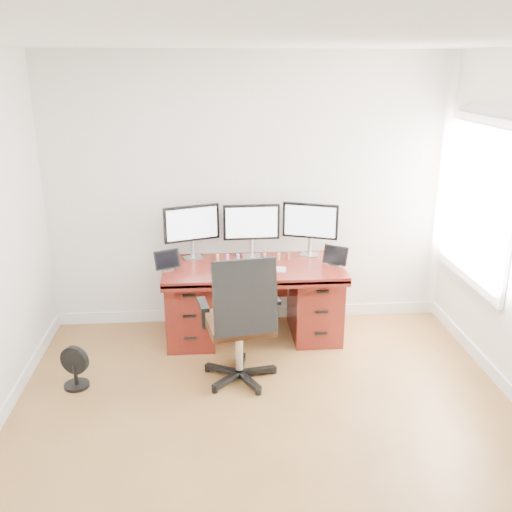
{
  "coord_description": "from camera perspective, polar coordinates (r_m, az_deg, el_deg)",
  "views": [
    {
      "loc": [
        -0.37,
        -3.27,
        2.59
      ],
      "look_at": [
        0.0,
        1.5,
        0.95
      ],
      "focal_mm": 40.0,
      "sensor_mm": 36.0,
      "label": 1
    }
  ],
  "objects": [
    {
      "name": "office_chair",
      "position": [
        4.8,
        -1.56,
        -8.52
      ],
      "size": [
        0.71,
        0.71,
        1.15
      ],
      "rotation": [
        0.0,
        0.0,
        0.17
      ],
      "color": "black",
      "rests_on": "ground"
    },
    {
      "name": "floor_fan",
      "position": [
        5.05,
        -17.66,
        -10.64
      ],
      "size": [
        0.25,
        0.21,
        0.36
      ],
      "rotation": [
        0.0,
        0.0,
        -0.37
      ],
      "color": "black",
      "rests_on": "ground"
    },
    {
      "name": "trackpad",
      "position": [
        5.3,
        2.27,
        -1.35
      ],
      "size": [
        0.15,
        0.15,
        0.01
      ],
      "primitive_type": "cube",
      "rotation": [
        0.0,
        0.0,
        -0.14
      ],
      "color": "silver",
      "rests_on": "desk"
    },
    {
      "name": "figurine_brown",
      "position": [
        5.57,
        3.24,
        0.04
      ],
      "size": [
        0.03,
        0.03,
        0.07
      ],
      "color": "brown",
      "rests_on": "desk"
    },
    {
      "name": "ground",
      "position": [
        4.18,
        1.7,
        -19.3
      ],
      "size": [
        4.5,
        4.5,
        0.0
      ],
      "primitive_type": "plane",
      "color": "brown",
      "rests_on": "ground"
    },
    {
      "name": "monitor_left",
      "position": [
        5.55,
        -6.45,
        3.07
      ],
      "size": [
        0.53,
        0.21,
        0.53
      ],
      "rotation": [
        0.0,
        0.0,
        0.33
      ],
      "color": "silver",
      "rests_on": "desk"
    },
    {
      "name": "monitor_right",
      "position": [
        5.63,
        5.45,
        3.33
      ],
      "size": [
        0.53,
        0.23,
        0.53
      ],
      "rotation": [
        0.0,
        0.0,
        -0.36
      ],
      "color": "silver",
      "rests_on": "desk"
    },
    {
      "name": "figurine_orange",
      "position": [
        5.52,
        -3.86,
        -0.14
      ],
      "size": [
        0.03,
        0.03,
        0.07
      ],
      "color": "#E7A75B",
      "rests_on": "desk"
    },
    {
      "name": "phone",
      "position": [
        5.4,
        0.34,
        -0.93
      ],
      "size": [
        0.15,
        0.11,
        0.01
      ],
      "primitive_type": "cube",
      "rotation": [
        0.0,
        0.0,
        -0.39
      ],
      "color": "black",
      "rests_on": "desk"
    },
    {
      "name": "desk",
      "position": [
        5.56,
        -0.27,
        -4.25
      ],
      "size": [
        1.7,
        0.8,
        0.75
      ],
      "color": "#581611",
      "rests_on": "ground"
    },
    {
      "name": "keyboard",
      "position": [
        5.24,
        -0.61,
        -1.55
      ],
      "size": [
        0.3,
        0.18,
        0.01
      ],
      "primitive_type": "cube",
      "rotation": [
        0.0,
        0.0,
        0.23
      ],
      "color": "silver",
      "rests_on": "desk"
    },
    {
      "name": "figurine_blue",
      "position": [
        5.52,
        -1.81,
        -0.09
      ],
      "size": [
        0.03,
        0.03,
        0.07
      ],
      "color": "#4A78EB",
      "rests_on": "desk"
    },
    {
      "name": "back_wall",
      "position": [
        5.67,
        -0.59,
        6.29
      ],
      "size": [
        4.0,
        0.1,
        2.7
      ],
      "primitive_type": "cube",
      "color": "white",
      "rests_on": "ground"
    },
    {
      "name": "monitor_center",
      "position": [
        5.56,
        -0.46,
        3.22
      ],
      "size": [
        0.55,
        0.14,
        0.53
      ],
      "rotation": [
        0.0,
        0.0,
        0.03
      ],
      "color": "silver",
      "rests_on": "desk"
    },
    {
      "name": "tablet_left",
      "position": [
        5.33,
        -8.88,
        -0.52
      ],
      "size": [
        0.25,
        0.16,
        0.19
      ],
      "rotation": [
        0.0,
        0.0,
        0.41
      ],
      "color": "silver",
      "rests_on": "desk"
    },
    {
      "name": "tablet_right",
      "position": [
        5.44,
        7.96,
        -0.09
      ],
      "size": [
        0.24,
        0.19,
        0.19
      ],
      "rotation": [
        0.0,
        0.0,
        -0.59
      ],
      "color": "silver",
      "rests_on": "desk"
    },
    {
      "name": "figurine_pink",
      "position": [
        5.54,
        0.87,
        -0.02
      ],
      "size": [
        0.03,
        0.03,
        0.07
      ],
      "color": "pink",
      "rests_on": "desk"
    },
    {
      "name": "figurine_purple",
      "position": [
        5.52,
        -2.85,
        -0.11
      ],
      "size": [
        0.03,
        0.03,
        0.07
      ],
      "color": "#B172DA",
      "rests_on": "desk"
    },
    {
      "name": "drawing_tablet",
      "position": [
        5.27,
        -3.41,
        -1.5
      ],
      "size": [
        0.22,
        0.15,
        0.01
      ],
      "primitive_type": "cube",
      "rotation": [
        0.0,
        0.0,
        0.06
      ],
      "color": "black",
      "rests_on": "desk"
    },
    {
      "name": "figurine_yellow",
      "position": [
        5.55,
        2.3,
        0.02
      ],
      "size": [
        0.03,
        0.03,
        0.07
      ],
      "color": "tan",
      "rests_on": "desk"
    }
  ]
}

